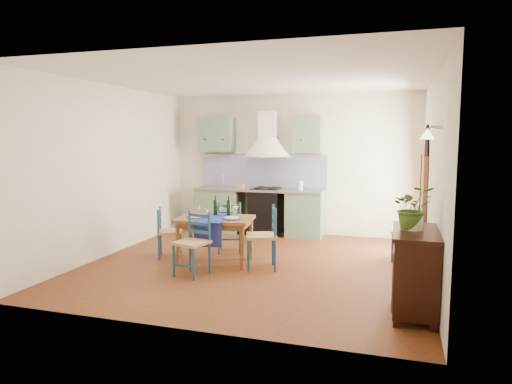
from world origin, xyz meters
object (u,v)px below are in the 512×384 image
chair_near (193,243)px  sideboard (415,269)px  potted_plant (412,208)px  dining_table (215,223)px

chair_near → sideboard: sideboard is taller
potted_plant → sideboard: bearing=-45.3°
dining_table → potted_plant: potted_plant is taller
chair_near → potted_plant: bearing=-10.6°
sideboard → potted_plant: (-0.05, 0.05, 0.67)m
dining_table → chair_near: 0.69m
dining_table → chair_near: (-0.07, -0.66, -0.17)m
dining_table → potted_plant: bearing=-23.1°
dining_table → potted_plant: 3.11m
chair_near → potted_plant: (2.89, -0.54, 0.72)m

